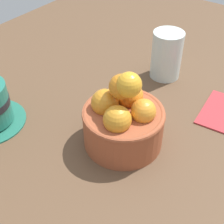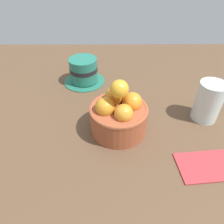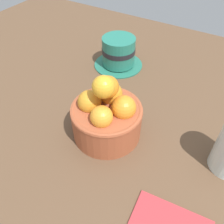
% 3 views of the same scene
% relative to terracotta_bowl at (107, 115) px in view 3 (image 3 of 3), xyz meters
% --- Properties ---
extents(ground_plane, '(1.40, 1.11, 0.04)m').
position_rel_terracotta_bowl_xyz_m(ground_plane, '(-0.00, 0.00, -0.07)').
color(ground_plane, brown).
extents(terracotta_bowl, '(0.14, 0.14, 0.14)m').
position_rel_terracotta_bowl_xyz_m(terracotta_bowl, '(0.00, 0.00, 0.00)').
color(terracotta_bowl, '#9E4C2D').
rests_on(terracotta_bowl, ground_plane).
extents(coffee_cup, '(0.13, 0.13, 0.08)m').
position_rel_terracotta_bowl_xyz_m(coffee_cup, '(0.11, -0.23, -0.01)').
color(coffee_cup, '#246B57').
rests_on(coffee_cup, ground_plane).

